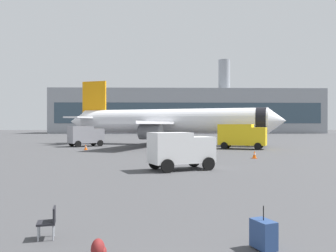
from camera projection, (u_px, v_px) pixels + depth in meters
airplane_at_gate at (168, 121)px, 54.10m from camera, size 34.60×31.67×10.50m
service_truck at (86, 135)px, 49.57m from camera, size 5.18×4.58×2.90m
fuel_truck at (242, 135)px, 44.42m from camera, size 6.46×4.51×3.20m
cargo_van at (181, 149)px, 23.74m from camera, size 4.83×3.67×2.60m
safety_cone_near at (86, 147)px, 42.44m from camera, size 0.44×0.44×0.70m
safety_cone_mid at (254, 155)px, 31.80m from camera, size 0.44×0.44×0.71m
safety_cone_far at (198, 154)px, 33.25m from camera, size 0.44×0.44×0.65m
rolling_suitcase at (263, 234)px, 8.56m from camera, size 0.60×0.74×1.10m
traveller_backpack at (99, 249)px, 7.96m from camera, size 0.36×0.40×0.48m
gate_chair at (49, 221)px, 9.40m from camera, size 0.57×0.57×0.86m
terminal_building at (187, 112)px, 132.24m from camera, size 99.51×21.94×28.21m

